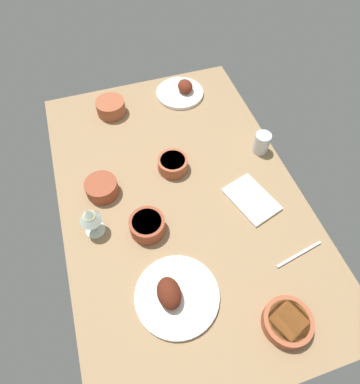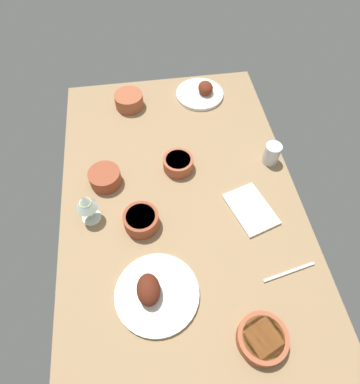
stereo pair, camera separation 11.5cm
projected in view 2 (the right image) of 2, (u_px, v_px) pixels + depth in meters
dining_table at (180, 198)px, 129.04cm from camera, size 140.00×90.00×4.00cm
plate_near_viewer at (154, 293)px, 104.35cm from camera, size 26.86×26.86×8.24cm
plate_center_main at (201, 92)px, 158.06cm from camera, size 22.49×22.49×6.74cm
bowl_pasta at (178, 163)px, 132.28cm from camera, size 12.02×12.02×5.49cm
bowl_soup at (262, 338)px, 96.45cm from camera, size 14.84×14.84×4.52cm
bowl_cream at (129, 100)px, 152.39cm from camera, size 12.97×12.97×6.46cm
bowl_sauce at (105, 177)px, 128.13cm from camera, size 12.28×12.28×5.92cm
bowl_onions at (141, 220)px, 117.42cm from camera, size 12.54×12.54×6.19cm
wine_glass at (86, 203)px, 113.53cm from camera, size 7.60×7.60×14.00cm
water_tumbler at (272, 154)px, 133.12cm from camera, size 6.52×6.52×8.95cm
folded_napkin at (251, 209)px, 123.12cm from camera, size 22.89×18.72×1.20cm
fork_loose at (289, 272)px, 109.79cm from camera, size 4.48×18.74×0.80cm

